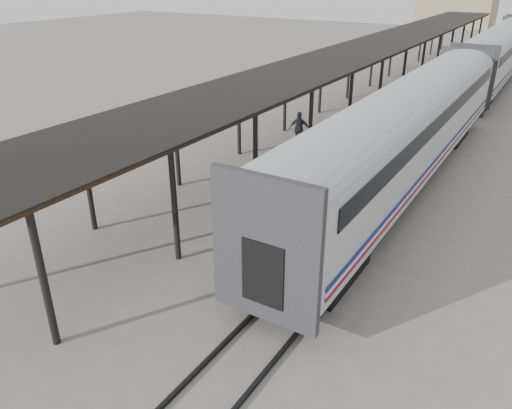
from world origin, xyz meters
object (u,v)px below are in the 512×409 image
object	(u,v)px
baggage_cart	(254,245)
luggage_tug	(384,103)
pedestrian	(299,129)
porter	(249,226)

from	to	relation	value
baggage_cart	luggage_tug	size ratio (longest dim) A/B	1.75
baggage_cart	pedestrian	size ratio (longest dim) A/B	1.33
pedestrian	baggage_cart	bearing A→B (deg)	90.05
baggage_cart	porter	size ratio (longest dim) A/B	1.51
luggage_tug	porter	distance (m)	22.48
porter	pedestrian	size ratio (longest dim) A/B	0.88
baggage_cart	pedestrian	world-z (taller)	pedestrian
baggage_cart	pedestrian	bearing A→B (deg)	120.15
luggage_tug	baggage_cart	bearing A→B (deg)	-77.50
porter	pedestrian	xyz separation A→B (m)	(-4.54, 12.31, -0.74)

